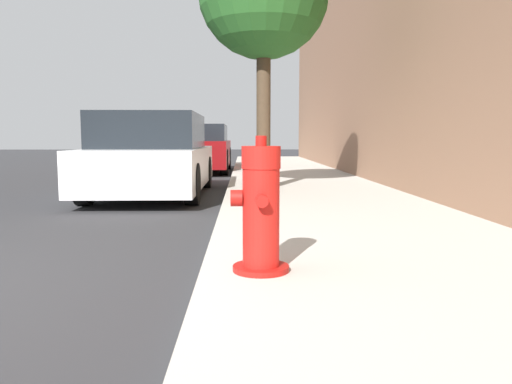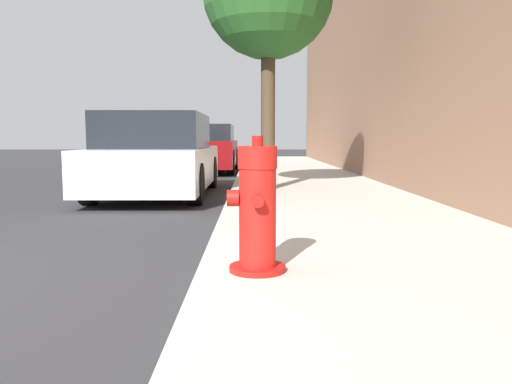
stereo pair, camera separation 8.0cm
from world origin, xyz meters
TOP-DOWN VIEW (x-y plane):
  - sidewalk_slab at (3.56, 0.00)m, footprint 2.80×40.00m
  - fire_hydrant at (2.55, 0.21)m, footprint 0.37×0.36m
  - parked_car_near at (0.90, 5.60)m, footprint 1.77×4.15m
  - parked_car_mid at (1.11, 11.48)m, footprint 1.83×4.15m

SIDE VIEW (x-z plane):
  - sidewalk_slab at x=3.56m, z-range 0.00..0.13m
  - fire_hydrant at x=2.55m, z-range 0.09..0.95m
  - parked_car_near at x=0.90m, z-range -0.03..1.35m
  - parked_car_mid at x=1.11m, z-range -0.01..1.34m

